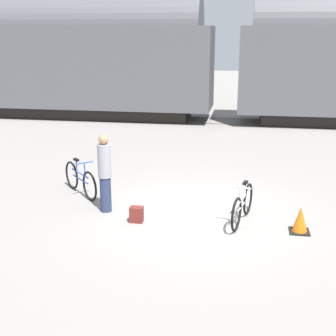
# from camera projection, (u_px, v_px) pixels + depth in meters

# --- Properties ---
(ground_plane) EXTENTS (80.00, 80.00, 0.00)m
(ground_plane) POSITION_uv_depth(u_px,v_px,m) (197.00, 214.00, 10.50)
(ground_plane) COLOR gray
(freight_train) EXTENTS (54.98, 2.81, 5.50)m
(freight_train) POSITION_uv_depth(u_px,v_px,m) (226.00, 56.00, 20.47)
(freight_train) COLOR black
(freight_train) RESTS_ON ground_plane
(rail_near) EXTENTS (66.98, 0.07, 0.01)m
(rail_near) POSITION_uv_depth(u_px,v_px,m) (223.00, 124.00, 20.60)
(rail_near) COLOR #4C4238
(rail_near) RESTS_ON ground_plane
(rail_far) EXTENTS (66.98, 0.07, 0.01)m
(rail_far) POSITION_uv_depth(u_px,v_px,m) (225.00, 118.00, 21.96)
(rail_far) COLOR #4C4238
(rail_far) RESTS_ON ground_plane
(bicycle_blue) EXTENTS (1.29, 1.34, 0.91)m
(bicycle_blue) POSITION_uv_depth(u_px,v_px,m) (80.00, 180.00, 11.63)
(bicycle_blue) COLOR black
(bicycle_blue) RESTS_ON ground_plane
(bicycle_silver) EXTENTS (0.51, 1.67, 0.88)m
(bicycle_silver) POSITION_uv_depth(u_px,v_px,m) (242.00, 206.00, 9.95)
(bicycle_silver) COLOR black
(bicycle_silver) RESTS_ON ground_plane
(person_in_grey) EXTENTS (0.30, 0.30, 1.78)m
(person_in_grey) POSITION_uv_depth(u_px,v_px,m) (105.00, 173.00, 10.41)
(person_in_grey) COLOR #283351
(person_in_grey) RESTS_ON ground_plane
(backpack) EXTENTS (0.28, 0.20, 0.34)m
(backpack) POSITION_uv_depth(u_px,v_px,m) (137.00, 214.00, 10.01)
(backpack) COLOR maroon
(backpack) RESTS_ON ground_plane
(traffic_cone) EXTENTS (0.40, 0.40, 0.55)m
(traffic_cone) POSITION_uv_depth(u_px,v_px,m) (300.00, 220.00, 9.47)
(traffic_cone) COLOR black
(traffic_cone) RESTS_ON ground_plane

